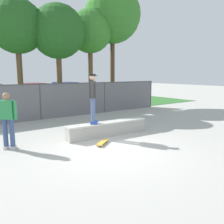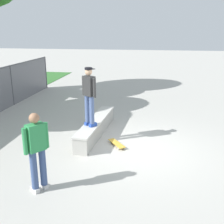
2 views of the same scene
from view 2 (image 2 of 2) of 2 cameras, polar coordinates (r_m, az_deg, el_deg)
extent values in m
plane|color=#ADAAA3|center=(8.38, 5.32, -7.73)|extent=(80.00, 80.00, 0.00)
cube|color=#A8A59E|center=(9.38, -3.34, -3.32)|extent=(3.38, 0.65, 0.49)
cube|color=beige|center=(9.28, -3.37, -1.74)|extent=(3.43, 0.69, 0.06)
cube|color=#2647A5|center=(8.79, -4.95, -2.32)|extent=(0.28, 0.24, 0.10)
cube|color=#2647A5|center=(8.63, -4.01, -2.67)|extent=(0.28, 0.24, 0.10)
cylinder|color=#475B89|center=(8.62, -5.18, 0.71)|extent=(0.15, 0.15, 0.88)
cylinder|color=#475B89|center=(8.46, -4.23, 0.41)|extent=(0.15, 0.15, 0.88)
cube|color=#2D2D2D|center=(8.36, -4.83, 5.43)|extent=(0.40, 0.44, 0.60)
cylinder|color=#2D2D2D|center=(8.56, -5.91, 5.53)|extent=(0.10, 0.10, 0.58)
cylinder|color=#2D2D2D|center=(8.18, -3.70, 5.05)|extent=(0.10, 0.10, 0.58)
sphere|color=tan|center=(8.29, -4.91, 8.34)|extent=(0.22, 0.22, 0.22)
cylinder|color=black|center=(8.28, -4.93, 9.03)|extent=(0.23, 0.23, 0.06)
cube|color=black|center=(8.36, -4.23, 8.95)|extent=(0.21, 0.23, 0.02)
cube|color=gold|center=(8.55, 0.99, -6.54)|extent=(0.76, 0.64, 0.02)
cube|color=#B2B2B7|center=(8.34, 1.87, -7.31)|extent=(0.13, 0.15, 0.02)
cube|color=#B2B2B7|center=(8.78, 0.15, -6.02)|extent=(0.13, 0.15, 0.02)
cylinder|color=silver|center=(8.32, 1.35, -7.64)|extent=(0.06, 0.06, 0.05)
cylinder|color=silver|center=(8.39, 2.38, -7.42)|extent=(0.06, 0.06, 0.05)
cylinder|color=silver|center=(8.76, -0.35, -6.32)|extent=(0.06, 0.06, 0.05)
cylinder|color=silver|center=(8.83, 0.64, -6.12)|extent=(0.06, 0.06, 0.05)
cylinder|color=#4C4C51|center=(13.68, -20.13, 5.21)|extent=(0.07, 0.07, 1.89)
cylinder|color=#4C4C51|center=(17.27, -13.61, 8.03)|extent=(0.07, 0.07, 1.89)
cube|color=beige|center=(6.59, -15.71, -15.23)|extent=(0.24, 0.27, 0.10)
cube|color=beige|center=(6.68, -14.01, -14.63)|extent=(0.24, 0.27, 0.10)
cylinder|color=#384C7A|center=(6.32, -15.93, -11.58)|extent=(0.15, 0.15, 0.88)
cylinder|color=#384C7A|center=(6.41, -14.19, -11.00)|extent=(0.15, 0.15, 0.88)
cube|color=#2D8C4C|center=(6.06, -15.59, -5.10)|extent=(0.44, 0.40, 0.60)
cylinder|color=#2D8C4C|center=(5.96, -17.67, -5.86)|extent=(0.10, 0.10, 0.58)
cylinder|color=#2D8C4C|center=(6.18, -13.55, -4.70)|extent=(0.10, 0.10, 0.58)
sphere|color=#9E7051|center=(5.92, -15.91, -1.23)|extent=(0.22, 0.22, 0.22)
camera|label=1|loc=(6.42, 65.00, -2.78)|focal=37.66mm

